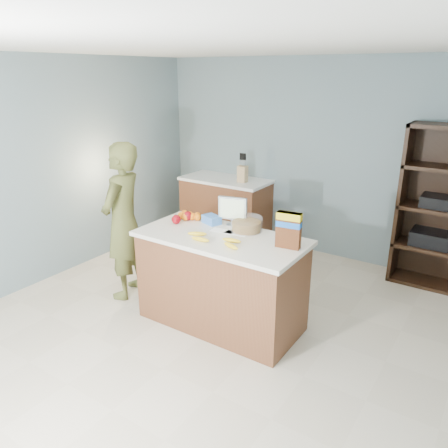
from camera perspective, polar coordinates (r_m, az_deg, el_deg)
The scene contains 15 objects.
floor at distance 4.16m, azimuth -2.76°, elevation -14.48°, with size 4.50×5.00×0.02m, color beige.
walls at distance 3.52m, azimuth -3.19°, elevation 8.47°, with size 4.52×5.02×2.51m.
counter_peninsula at distance 4.16m, azimuth -0.38°, elevation -7.81°, with size 1.56×0.76×0.90m.
back_cabinet at distance 6.23m, azimuth 0.22°, elevation 1.95°, with size 1.24×0.62×0.90m.
shelving_unit at distance 5.34m, azimuth 26.66°, elevation 1.49°, with size 0.90×0.40×1.80m.
person at distance 4.67m, azimuth -13.01°, elevation 0.30°, with size 0.61×0.40×1.66m, color brown.
knife_block at distance 5.90m, azimuth 2.44°, elevation 6.63°, with size 0.12×0.10×0.31m.
envelopes at distance 4.05m, azimuth 0.72°, elevation -1.05°, with size 0.37×0.16×0.00m.
bananas at distance 3.82m, azimuth -1.21°, elevation -2.06°, with size 0.59×0.19×0.04m.
apples at distance 4.33m, azimuth -5.49°, elevation 0.84°, with size 0.12×0.24×0.09m.
oranges at distance 4.41m, azimuth -4.51°, elevation 1.09°, with size 0.25×0.16×0.07m.
blue_carton at distance 4.28m, azimuth -1.63°, elevation 0.59°, with size 0.18×0.12×0.08m, color blue.
salad_bowl at distance 4.08m, azimuth 2.94°, elevation -0.11°, with size 0.30×0.30×0.13m.
tv at distance 4.19m, azimuth 1.11°, elevation 1.89°, with size 0.28×0.12×0.28m.
cereal_box at distance 3.68m, azimuth 8.45°, elevation -0.45°, with size 0.22×0.10×0.31m.
Camera 1 is at (2.07, -2.77, 2.31)m, focal length 35.00 mm.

